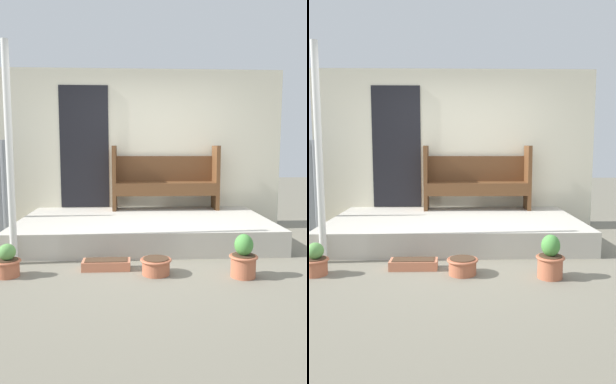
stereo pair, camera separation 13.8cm
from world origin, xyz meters
TOP-DOWN VIEW (x-y plane):
  - ground_plane at (0.00, 0.00)m, footprint 24.00×24.00m
  - porch_slab at (-0.07, 1.00)m, footprint 3.49×1.99m
  - house_wall at (-0.11, 2.02)m, footprint 4.69×0.08m
  - support_post at (-1.59, -0.07)m, footprint 0.08×0.08m
  - bench at (0.29, 1.77)m, footprint 1.71×0.40m
  - flower_pot_left at (-1.52, -0.50)m, footprint 0.27×0.27m
  - flower_pot_middle at (0.01, -0.51)m, footprint 0.33×0.33m
  - flower_pot_right at (0.90, -0.63)m, footprint 0.29×0.29m
  - planter_box_rect at (-0.52, -0.32)m, footprint 0.52×0.21m

SIDE VIEW (x-z plane):
  - ground_plane at x=0.00m, z-range 0.00..0.00m
  - planter_box_rect at x=-0.52m, z-range 0.00..0.11m
  - flower_pot_middle at x=0.01m, z-range 0.01..0.18m
  - flower_pot_left at x=-1.52m, z-range -0.02..0.32m
  - porch_slab at x=-0.07m, z-range 0.00..0.32m
  - flower_pot_right at x=0.90m, z-range -0.03..0.42m
  - bench at x=0.29m, z-range 0.31..1.35m
  - support_post at x=-1.59m, z-range 0.00..2.47m
  - house_wall at x=-0.11m, z-range 0.00..2.60m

